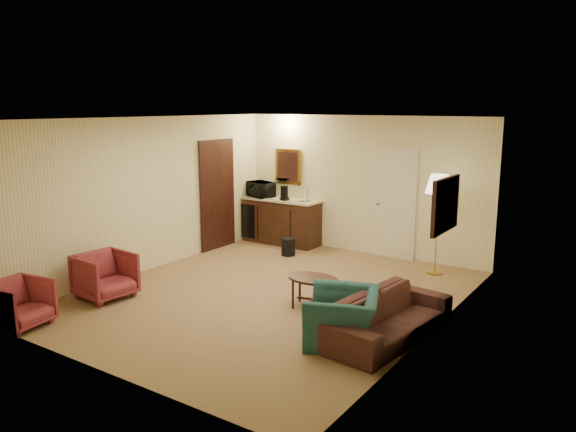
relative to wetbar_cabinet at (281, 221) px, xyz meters
name	(u,v)px	position (x,y,z in m)	size (l,w,h in m)	color
ground	(269,294)	(1.65, -2.72, -0.46)	(6.00, 6.00, 0.00)	olive
room_walls	(292,175)	(1.55, -1.95, 1.26)	(5.02, 6.01, 2.61)	#F1EBB5
wetbar_cabinet	(281,221)	(0.00, 0.00, 0.00)	(1.64, 0.58, 0.92)	#381D12
sofa	(389,309)	(3.80, -3.22, -0.09)	(1.91, 0.56, 0.75)	black
teal_armchair	(343,309)	(3.38, -3.62, -0.05)	(0.95, 0.62, 0.83)	#1C4845
rose_chair_near	(105,273)	(-0.25, -4.19, -0.09)	(0.73, 0.68, 0.75)	maroon
rose_chair_far	(19,302)	(-0.25, -5.52, -0.12)	(0.66, 0.62, 0.68)	maroon
coffee_table	(313,292)	(2.47, -2.81, -0.24)	(0.76, 0.51, 0.43)	black
floor_lamp	(437,225)	(3.35, -0.32, 0.38)	(0.45, 0.45, 1.69)	#B6933C
waste_bin	(288,247)	(0.65, -0.72, -0.30)	(0.26, 0.26, 0.33)	black
microwave	(261,188)	(-0.50, -0.03, 0.65)	(0.57, 0.31, 0.38)	black
coffee_maker	(284,193)	(0.15, -0.11, 0.60)	(0.15, 0.15, 0.28)	black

